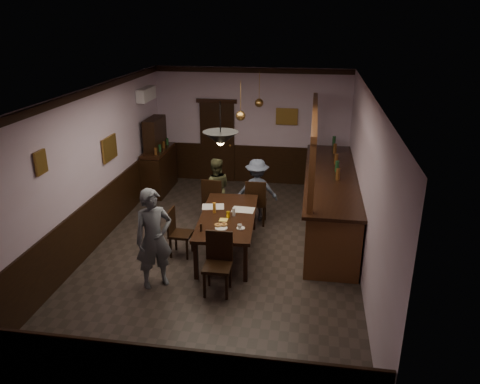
% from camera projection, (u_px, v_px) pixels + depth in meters
% --- Properties ---
extents(room, '(5.01, 8.01, 3.01)m').
position_uv_depth(room, '(222.00, 177.00, 8.38)').
color(room, '#2D2621').
rests_on(room, ground).
extents(dining_table, '(1.13, 2.26, 0.75)m').
position_uv_depth(dining_table, '(228.00, 219.00, 8.67)').
color(dining_table, black).
rests_on(dining_table, ground).
extents(chair_far_left, '(0.47, 0.47, 1.01)m').
position_uv_depth(chair_far_left, '(213.00, 199.00, 9.93)').
color(chair_far_left, black).
rests_on(chair_far_left, ground).
extents(chair_far_right, '(0.45, 0.45, 1.01)m').
position_uv_depth(chair_far_right, '(256.00, 201.00, 9.85)').
color(chair_far_right, black).
rests_on(chair_far_right, ground).
extents(chair_near, '(0.44, 0.44, 1.01)m').
position_uv_depth(chair_near, '(218.00, 260.00, 7.49)').
color(chair_near, black).
rests_on(chair_near, ground).
extents(chair_side, '(0.41, 0.41, 0.91)m').
position_uv_depth(chair_side, '(177.00, 230.00, 8.64)').
color(chair_side, black).
rests_on(chair_side, ground).
extents(person_standing, '(0.74, 0.69, 1.70)m').
position_uv_depth(person_standing, '(154.00, 239.00, 7.54)').
color(person_standing, slate).
rests_on(person_standing, ground).
extents(person_seated_left, '(0.75, 0.64, 1.37)m').
position_uv_depth(person_seated_left, '(216.00, 189.00, 10.15)').
color(person_seated_left, '#444529').
rests_on(person_seated_left, ground).
extents(person_seated_right, '(0.93, 0.59, 1.37)m').
position_uv_depth(person_seated_right, '(257.00, 190.00, 10.07)').
color(person_seated_right, '#4C576D').
rests_on(person_seated_right, ground).
extents(newspaper_left, '(0.47, 0.38, 0.01)m').
position_uv_depth(newspaper_left, '(213.00, 207.00, 9.02)').
color(newspaper_left, silver).
rests_on(newspaper_left, dining_table).
extents(newspaper_right, '(0.43, 0.32, 0.01)m').
position_uv_depth(newspaper_right, '(243.00, 210.00, 8.88)').
color(newspaper_right, silver).
rests_on(newspaper_right, dining_table).
extents(napkin, '(0.16, 0.16, 0.00)m').
position_uv_depth(napkin, '(224.00, 220.00, 8.46)').
color(napkin, '#EBCD56').
rests_on(napkin, dining_table).
extents(saucer, '(0.15, 0.15, 0.01)m').
position_uv_depth(saucer, '(241.00, 228.00, 8.12)').
color(saucer, white).
rests_on(saucer, dining_table).
extents(coffee_cup, '(0.08, 0.08, 0.07)m').
position_uv_depth(coffee_cup, '(240.00, 226.00, 8.09)').
color(coffee_cup, white).
rests_on(coffee_cup, saucer).
extents(pastry_plate, '(0.22, 0.22, 0.01)m').
position_uv_depth(pastry_plate, '(221.00, 228.00, 8.12)').
color(pastry_plate, white).
rests_on(pastry_plate, dining_table).
extents(pastry_ring_a, '(0.13, 0.13, 0.04)m').
position_uv_depth(pastry_ring_a, '(218.00, 225.00, 8.17)').
color(pastry_ring_a, '#C68C47').
rests_on(pastry_ring_a, pastry_plate).
extents(pastry_ring_b, '(0.13, 0.13, 0.04)m').
position_uv_depth(pastry_ring_b, '(224.00, 225.00, 8.19)').
color(pastry_ring_b, '#C68C47').
rests_on(pastry_ring_b, pastry_plate).
extents(soda_can, '(0.07, 0.07, 0.12)m').
position_uv_depth(soda_can, '(228.00, 215.00, 8.53)').
color(soda_can, yellow).
rests_on(soda_can, dining_table).
extents(beer_glass, '(0.06, 0.06, 0.20)m').
position_uv_depth(beer_glass, '(214.00, 208.00, 8.72)').
color(beer_glass, '#BF721E').
rests_on(beer_glass, dining_table).
extents(water_glass, '(0.06, 0.06, 0.15)m').
position_uv_depth(water_glass, '(234.00, 212.00, 8.61)').
color(water_glass, silver).
rests_on(water_glass, dining_table).
extents(pepper_mill, '(0.04, 0.04, 0.14)m').
position_uv_depth(pepper_mill, '(201.00, 228.00, 7.99)').
color(pepper_mill, black).
rests_on(pepper_mill, dining_table).
extents(sideboard, '(0.51, 1.42, 1.87)m').
position_uv_depth(sideboard, '(158.00, 162.00, 11.69)').
color(sideboard, black).
rests_on(sideboard, ground).
extents(bar_counter, '(1.03, 4.44, 2.49)m').
position_uv_depth(bar_counter, '(330.00, 200.00, 9.68)').
color(bar_counter, '#492913').
rests_on(bar_counter, ground).
extents(door_back, '(0.90, 0.06, 2.10)m').
position_uv_depth(door_back, '(217.00, 143.00, 12.31)').
color(door_back, black).
rests_on(door_back, ground).
extents(ac_unit, '(0.20, 0.85, 0.30)m').
position_uv_depth(ac_unit, '(146.00, 94.00, 11.06)').
color(ac_unit, white).
rests_on(ac_unit, ground).
extents(picture_left_small, '(0.04, 0.28, 0.36)m').
position_uv_depth(picture_left_small, '(41.00, 162.00, 7.03)').
color(picture_left_small, olive).
rests_on(picture_left_small, ground).
extents(picture_left_large, '(0.04, 0.62, 0.48)m').
position_uv_depth(picture_left_large, '(110.00, 148.00, 9.40)').
color(picture_left_large, olive).
rests_on(picture_left_large, ground).
extents(picture_back, '(0.55, 0.04, 0.42)m').
position_uv_depth(picture_back, '(287.00, 117.00, 11.79)').
color(picture_back, olive).
rests_on(picture_back, ground).
extents(pendant_iron, '(0.56, 0.56, 0.69)m').
position_uv_depth(pendant_iron, '(221.00, 139.00, 7.30)').
color(pendant_iron, black).
rests_on(pendant_iron, ground).
extents(pendant_brass_mid, '(0.20, 0.20, 0.81)m').
position_uv_depth(pendant_brass_mid, '(241.00, 116.00, 9.48)').
color(pendant_brass_mid, '#BF8C3F').
rests_on(pendant_brass_mid, ground).
extents(pendant_brass_far, '(0.20, 0.20, 0.81)m').
position_uv_depth(pendant_brass_far, '(259.00, 103.00, 10.82)').
color(pendant_brass_far, '#BF8C3F').
rests_on(pendant_brass_far, ground).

